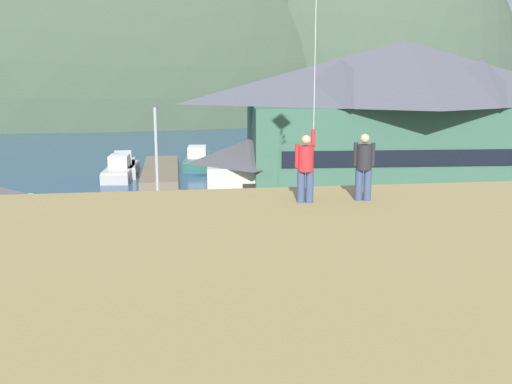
{
  "coord_description": "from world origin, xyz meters",
  "views": [
    {
      "loc": [
        -2.63,
        -20.93,
        10.02
      ],
      "look_at": [
        1.4,
        9.0,
        3.61
      ],
      "focal_mm": 42.01,
      "sensor_mm": 36.0,
      "label": 1
    }
  ],
  "objects": [
    {
      "name": "parked_car_mid_row_center",
      "position": [
        -8.87,
        0.1,
        1.06
      ],
      "size": [
        4.29,
        2.23,
        1.82
      ],
      "color": "slate",
      "rests_on": "parking_lot_pad"
    },
    {
      "name": "harbor_lodge",
      "position": [
        13.82,
        21.23,
        6.28
      ],
      "size": [
        24.07,
        12.46,
        11.78
      ],
      "color": "#38604C",
      "rests_on": "ground"
    },
    {
      "name": "far_hill_east_peak",
      "position": [
        25.24,
        111.88,
        0.0
      ],
      "size": [
        94.52,
        58.66,
        95.59
      ],
      "primitive_type": "ellipsoid",
      "color": "#334733",
      "rests_on": "ground"
    },
    {
      "name": "parked_car_front_row_end",
      "position": [
        0.5,
        7.11,
        1.06
      ],
      "size": [
        4.3,
        2.26,
        1.82
      ],
      "color": "#9EA3A8",
      "rests_on": "parking_lot_pad"
    },
    {
      "name": "parked_car_mid_row_near",
      "position": [
        1.06,
        0.14,
        1.06
      ],
      "size": [
        4.25,
        2.15,
        1.82
      ],
      "color": "#B28923",
      "rests_on": "parking_lot_pad"
    },
    {
      "name": "far_hill_west_ridge",
      "position": [
        -19.4,
        109.15,
        0.0
      ],
      "size": [
        126.47,
        74.87,
        77.52
      ],
      "primitive_type": "ellipsoid",
      "color": "#3D4C38",
      "rests_on": "ground"
    },
    {
      "name": "parked_car_front_row_silver",
      "position": [
        -3.46,
        1.09,
        1.06
      ],
      "size": [
        4.33,
        2.32,
        1.82
      ],
      "color": "navy",
      "rests_on": "parking_lot_pad"
    },
    {
      "name": "far_hill_center_saddle",
      "position": [
        34.5,
        113.49,
        0.0
      ],
      "size": [
        81.89,
        70.33,
        91.16
      ],
      "primitive_type": "ellipsoid",
      "color": "#42513D",
      "rests_on": "ground"
    },
    {
      "name": "parking_lot_pad",
      "position": [
        0.0,
        5.0,
        0.05
      ],
      "size": [
        40.0,
        20.0,
        0.1
      ],
      "primitive_type": "cube",
      "color": "gray",
      "rests_on": "ground"
    },
    {
      "name": "moored_boat_wharfside",
      "position": [
        -7.65,
        33.54,
        0.72
      ],
      "size": [
        2.92,
        7.53,
        2.16
      ],
      "color": "#A8A399",
      "rests_on": "ground"
    },
    {
      "name": "parked_car_mid_row_far",
      "position": [
        7.59,
        1.31,
        1.06
      ],
      "size": [
        4.21,
        2.07,
        1.82
      ],
      "color": "#9EA3A8",
      "rests_on": "parking_lot_pad"
    },
    {
      "name": "moored_boat_inner_slip",
      "position": [
        -7.57,
        35.6,
        0.72
      ],
      "size": [
        2.68,
        7.12,
        2.16
      ],
      "color": "#A8A399",
      "rests_on": "ground"
    },
    {
      "name": "parked_car_back_row_right",
      "position": [
        6.28,
        5.83,
        1.06
      ],
      "size": [
        4.33,
        2.32,
        1.82
      ],
      "color": "navy",
      "rests_on": "parking_lot_pad"
    },
    {
      "name": "storage_shed_waterside",
      "position": [
        2.39,
        20.16,
        2.6
      ],
      "size": [
        6.54,
        5.72,
        5.0
      ],
      "color": "beige",
      "rests_on": "ground"
    },
    {
      "name": "moored_boat_outer_mooring",
      "position": [
        -0.51,
        38.66,
        0.72
      ],
      "size": [
        3.24,
        8.06,
        2.16
      ],
      "color": "#23564C",
      "rests_on": "ground"
    },
    {
      "name": "ground_plane",
      "position": [
        0.0,
        0.0,
        0.0
      ],
      "size": [
        600.0,
        600.0,
        0.0
      ],
      "primitive_type": "plane",
      "color": "#66604C"
    },
    {
      "name": "bay_water",
      "position": [
        0.0,
        60.0,
        0.01
      ],
      "size": [
        360.0,
        84.0,
        0.03
      ],
      "primitive_type": "cube",
      "color": "navy",
      "rests_on": "ground"
    },
    {
      "name": "parking_light_pole",
      "position": [
        -3.66,
        10.55,
        4.54
      ],
      "size": [
        0.24,
        0.78,
        7.79
      ],
      "color": "#ADADB2",
      "rests_on": "parking_lot_pad"
    },
    {
      "name": "person_companion",
      "position": [
        2.18,
        -6.17,
        7.49
      ],
      "size": [
        0.53,
        0.4,
        1.74
      ],
      "color": "#384770",
      "rests_on": "grassy_hill_foreground"
    },
    {
      "name": "wharf_dock",
      "position": [
        -4.12,
        34.66,
        0.35
      ],
      "size": [
        3.2,
        14.63,
        0.7
      ],
      "color": "#70604C",
      "rests_on": "ground"
    },
    {
      "name": "person_kite_flyer",
      "position": [
        0.63,
        -6.21,
        7.51
      ],
      "size": [
        0.6,
        0.62,
        1.86
      ],
      "color": "#384770",
      "rests_on": "grassy_hill_foreground"
    }
  ]
}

